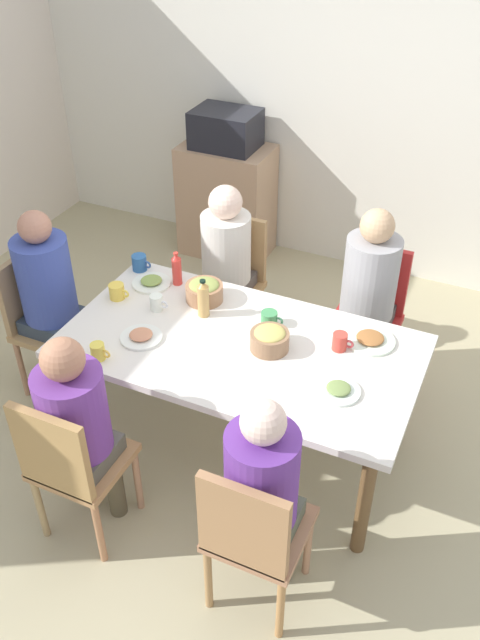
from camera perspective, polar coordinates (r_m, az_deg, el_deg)
ground_plane at (r=3.92m, az=-0.00°, el=-10.43°), size 6.40×6.40×0.00m
wall_back at (r=5.06m, az=11.16°, el=17.83°), size 5.58×0.12×2.60m
dining_table at (r=3.47m, az=-0.00°, el=-3.04°), size 1.82×0.98×0.73m
chair_0 at (r=4.35m, az=-0.70°, el=3.73°), size 0.40×0.40×0.90m
person_0 at (r=4.17m, az=-1.25°, el=5.42°), size 0.31×0.31×1.18m
chair_1 at (r=4.15m, az=-16.41°, el=0.27°), size 0.40×0.40×0.90m
person_1 at (r=3.98m, az=-15.93°, el=2.51°), size 0.31×0.31×1.22m
chair_2 at (r=2.90m, az=1.10°, el=-17.65°), size 0.40×0.40×0.90m
person_2 at (r=2.80m, az=1.92°, el=-14.00°), size 0.30×0.30×1.17m
chair_3 at (r=3.23m, az=-14.16°, el=-11.70°), size 0.40×0.40×0.90m
person_3 at (r=3.14m, az=-13.70°, el=-8.28°), size 0.31×0.31×1.16m
chair_4 at (r=4.11m, az=10.86°, el=0.82°), size 0.40×0.40×0.90m
person_4 at (r=3.91m, az=10.86°, el=2.72°), size 0.31×0.31×1.22m
plate_0 at (r=3.89m, az=-7.53°, el=3.20°), size 0.22×0.22×0.04m
plate_1 at (r=3.49m, az=10.98°, el=-1.64°), size 0.26×0.26×0.04m
plate_2 at (r=3.17m, az=8.36°, el=-5.91°), size 0.21×0.21×0.04m
plate_3 at (r=3.48m, az=-8.40°, el=-1.39°), size 0.22×0.22×0.04m
bowl_0 at (r=3.36m, az=2.53°, el=-1.64°), size 0.20×0.20×0.12m
bowl_1 at (r=3.71m, az=-3.05°, el=2.49°), size 0.21×0.21×0.12m
cup_0 at (r=3.38m, az=-11.94°, el=-2.64°), size 0.11×0.07×0.09m
cup_1 at (r=3.53m, az=2.53°, el=0.12°), size 0.12×0.09×0.08m
cup_2 at (r=4.02m, az=-8.52°, el=4.83°), size 0.12×0.09×0.10m
cup_3 at (r=3.79m, az=-10.40°, el=2.40°), size 0.12×0.09×0.09m
cup_4 at (r=3.40m, az=8.51°, el=-1.83°), size 0.11×0.07×0.09m
cup_5 at (r=3.67m, az=-7.07°, el=1.47°), size 0.11×0.07×0.09m
bottle_0 at (r=3.84m, az=-5.39°, el=4.32°), size 0.06×0.06×0.21m
bottle_1 at (r=3.57m, az=-3.14°, el=1.81°), size 0.06×0.06×0.22m
side_cabinet at (r=5.43m, az=-1.13°, el=10.08°), size 0.70×0.44×0.90m
microwave at (r=5.19m, az=-1.21°, el=15.92°), size 0.48×0.36×0.28m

